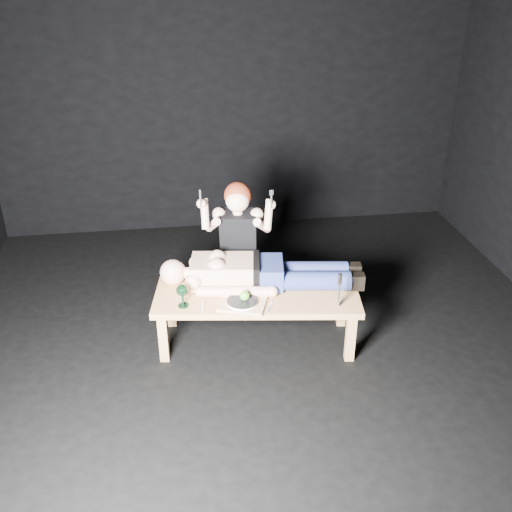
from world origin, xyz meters
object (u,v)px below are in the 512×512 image
at_px(lying_man, 263,269).
at_px(serving_tray, 242,304).
at_px(table, 257,318).
at_px(carving_knife, 339,290).
at_px(goblet, 182,296).
at_px(kneeling_woman, 239,243).

xyz_separation_m(lying_man, serving_tray, (-0.20, -0.29, -0.12)).
relative_size(table, carving_knife, 5.71).
relative_size(lying_man, goblet, 8.57).
height_order(table, carving_knife, carving_knife).
distance_m(kneeling_woman, carving_knife, 1.04).
relative_size(table, goblet, 8.62).
xyz_separation_m(lying_man, carving_knife, (0.50, -0.40, 0.01)).
height_order(serving_tray, goblet, goblet).
relative_size(table, serving_tray, 4.60).
bearing_deg(kneeling_woman, goblet, -117.21).
height_order(lying_man, serving_tray, lying_man).
xyz_separation_m(table, carving_knife, (0.57, -0.27, 0.36)).
xyz_separation_m(serving_tray, goblet, (-0.44, 0.05, 0.08)).
bearing_deg(kneeling_woman, table, -72.67).
distance_m(serving_tray, carving_knife, 0.72).
height_order(lying_man, carving_knife, carving_knife).
bearing_deg(carving_knife, goblet, 179.81).
bearing_deg(carving_knife, serving_tray, 178.52).
bearing_deg(lying_man, kneeling_woman, 116.32).
relative_size(kneeling_woman, serving_tray, 3.58).
relative_size(goblet, carving_knife, 0.66).
distance_m(table, goblet, 0.66).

